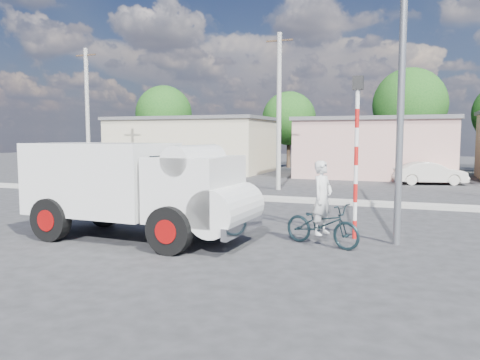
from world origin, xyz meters
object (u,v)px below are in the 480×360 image
(traffic_pole, at_px, (357,143))
(streetlight, at_px, (396,48))
(car_cream, at_px, (430,173))
(bicycle, at_px, (322,224))
(truck, at_px, (139,187))
(cyclist, at_px, (322,210))

(traffic_pole, height_order, streetlight, streetlight)
(traffic_pole, bearing_deg, streetlight, -17.73)
(car_cream, bearing_deg, streetlight, 159.39)
(bicycle, xyz_separation_m, streetlight, (1.61, 0.85, 4.41))
(traffic_pole, xyz_separation_m, streetlight, (0.94, -0.30, 2.37))
(bicycle, relative_size, car_cream, 0.53)
(truck, height_order, car_cream, truck)
(car_cream, bearing_deg, cyclist, 154.39)
(bicycle, distance_m, car_cream, 17.62)
(bicycle, distance_m, cyclist, 0.38)
(traffic_pole, bearing_deg, bicycle, -120.08)
(car_cream, xyz_separation_m, traffic_pole, (-2.23, -16.22, 1.94))
(truck, relative_size, streetlight, 0.71)
(truck, xyz_separation_m, cyclist, (4.75, 0.99, -0.50))
(bicycle, height_order, cyclist, cyclist)
(car_cream, relative_size, traffic_pole, 0.91)
(bicycle, height_order, car_cream, car_cream)
(truck, distance_m, car_cream, 19.91)
(traffic_pole, distance_m, streetlight, 2.56)
(truck, xyz_separation_m, car_cream, (7.64, 18.37, -0.78))
(bicycle, xyz_separation_m, traffic_pole, (0.67, 1.15, 2.04))
(truck, xyz_separation_m, streetlight, (6.35, 1.85, 3.53))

